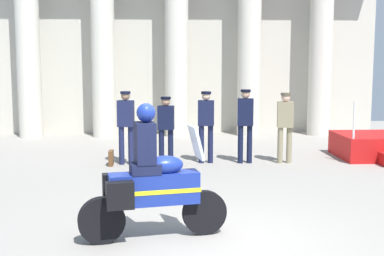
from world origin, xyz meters
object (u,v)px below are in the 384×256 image
object	(u,v)px
officer_in_row_2	(206,121)
officer_in_row_1	(166,125)
motorcycle_with_rider	(149,183)
officer_in_row_4	(285,122)
officer_in_row_3	(245,120)
briefcase_on_ground	(111,158)
officer_in_row_0	(126,121)

from	to	relation	value
officer_in_row_2	officer_in_row_1	bearing A→B (deg)	13.10
motorcycle_with_rider	officer_in_row_2	bearing A→B (deg)	65.65
officer_in_row_1	motorcycle_with_rider	xyz separation A→B (m)	(-0.26, -5.26, -0.16)
officer_in_row_4	motorcycle_with_rider	xyz separation A→B (m)	(-3.13, -5.22, -0.21)
officer_in_row_2	motorcycle_with_rider	distance (m)	5.49
officer_in_row_1	officer_in_row_3	distance (m)	1.91
officer_in_row_4	briefcase_on_ground	size ratio (longest dim) A/B	4.73
officer_in_row_0	officer_in_row_4	xyz separation A→B (m)	(3.82, -0.05, -0.03)
officer_in_row_1	officer_in_row_2	distance (m)	0.97
officer_in_row_3	officer_in_row_4	world-z (taller)	officer_in_row_3
officer_in_row_2	officer_in_row_4	size ratio (longest dim) A/B	1.02
officer_in_row_3	officer_in_row_4	distance (m)	0.96
officer_in_row_4	briefcase_on_ground	bearing A→B (deg)	9.37
officer_in_row_1	briefcase_on_ground	world-z (taller)	officer_in_row_1
motorcycle_with_rider	briefcase_on_ground	xyz separation A→B (m)	(-1.04, 5.14, -0.61)
officer_in_row_1	officer_in_row_4	bearing A→B (deg)	-172.53
officer_in_row_0	officer_in_row_1	size ratio (longest dim) A/B	1.08
officer_in_row_0	motorcycle_with_rider	bearing A→B (deg)	105.73
officer_in_row_0	briefcase_on_ground	size ratio (longest dim) A/B	4.86
officer_in_row_0	officer_in_row_4	size ratio (longest dim) A/B	1.03
motorcycle_with_rider	officer_in_row_4	bearing A→B (deg)	47.67
officer_in_row_1	briefcase_on_ground	distance (m)	1.52
officer_in_row_0	officer_in_row_1	xyz separation A→B (m)	(0.95, -0.01, -0.08)
officer_in_row_0	officer_in_row_3	bearing A→B (deg)	-171.61
briefcase_on_ground	motorcycle_with_rider	bearing A→B (deg)	-78.55
officer_in_row_0	officer_in_row_1	bearing A→B (deg)	-172.09
officer_in_row_1	officer_in_row_3	world-z (taller)	officer_in_row_3
officer_in_row_3	briefcase_on_ground	bearing A→B (deg)	10.63
officer_in_row_3	motorcycle_with_rider	bearing A→B (deg)	75.92
officer_in_row_0	officer_in_row_4	bearing A→B (deg)	-172.42
officer_in_row_1	officer_in_row_0	bearing A→B (deg)	7.91
briefcase_on_ground	officer_in_row_3	bearing A→B (deg)	2.35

